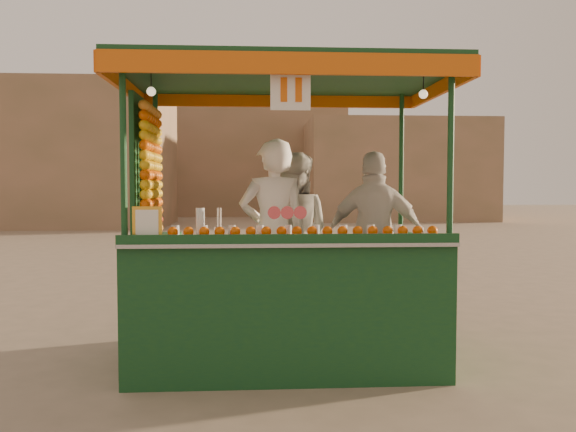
{
  "coord_description": "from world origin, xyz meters",
  "views": [
    {
      "loc": [
        -0.39,
        -6.0,
        1.75
      ],
      "look_at": [
        -0.02,
        -0.16,
        1.44
      ],
      "focal_mm": 36.58,
      "sensor_mm": 36.0,
      "label": 1
    }
  ],
  "objects": [
    {
      "name": "ground",
      "position": [
        0.0,
        0.0,
        0.0
      ],
      "size": [
        90.0,
        90.0,
        0.0
      ],
      "primitive_type": "plane",
      "color": "#766654",
      "rests_on": "ground"
    },
    {
      "name": "vendor_left",
      "position": [
        -0.17,
        -0.18,
        1.27
      ],
      "size": [
        0.74,
        0.55,
        1.87
      ],
      "rotation": [
        0.0,
        0.0,
        3.3
      ],
      "color": "white",
      "rests_on": "ground"
    },
    {
      "name": "vendor_middle",
      "position": [
        0.07,
        0.39,
        1.22
      ],
      "size": [
        1.02,
        0.89,
        1.77
      ],
      "rotation": [
        0.0,
        0.0,
        2.85
      ],
      "color": "beige",
      "rests_on": "ground"
    },
    {
      "name": "building_left",
      "position": [
        -9.0,
        20.0,
        3.0
      ],
      "size": [
        10.0,
        6.0,
        6.0
      ],
      "primitive_type": "cube",
      "color": "#9D7259",
      "rests_on": "ground"
    },
    {
      "name": "vendor_right",
      "position": [
        0.91,
        0.06,
        1.22
      ],
      "size": [
        1.09,
        0.57,
        1.77
      ],
      "rotation": [
        0.0,
        0.0,
        3.01
      ],
      "color": "beige",
      "rests_on": "ground"
    },
    {
      "name": "juice_cart",
      "position": [
        -0.14,
        -0.31,
        0.93
      ],
      "size": [
        3.17,
        2.05,
        2.88
      ],
      "color": "#0F3A20",
      "rests_on": "ground"
    },
    {
      "name": "building_center",
      "position": [
        -2.0,
        30.0,
        3.5
      ],
      "size": [
        14.0,
        7.0,
        7.0
      ],
      "primitive_type": "cube",
      "color": "#9D7259",
      "rests_on": "ground"
    },
    {
      "name": "building_right",
      "position": [
        7.0,
        24.0,
        2.5
      ],
      "size": [
        9.0,
        6.0,
        5.0
      ],
      "primitive_type": "cube",
      "color": "#9D7259",
      "rests_on": "ground"
    }
  ]
}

